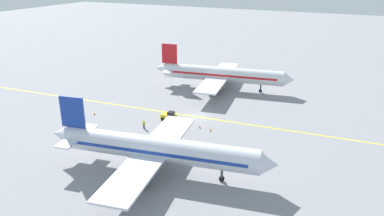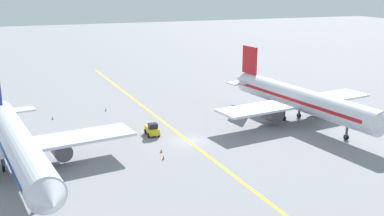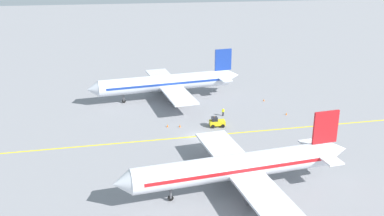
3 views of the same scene
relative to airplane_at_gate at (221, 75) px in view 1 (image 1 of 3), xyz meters
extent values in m
plane|color=gray|center=(19.72, 2.60, -3.71)|extent=(400.00, 400.00, 0.00)
cube|color=yellow|center=(19.72, 2.60, -3.71)|extent=(7.97, 119.79, 0.01)
cylinder|color=silver|center=(-0.06, 0.44, 0.09)|extent=(7.98, 30.20, 3.60)
cone|color=silver|center=(-2.45, 16.46, 0.09)|extent=(3.74, 2.88, 3.42)
cone|color=silver|center=(2.37, -15.88, 0.39)|extent=(3.47, 3.42, 3.06)
cube|color=red|center=(-0.06, 0.44, 0.24)|extent=(7.58, 27.24, 0.50)
cube|color=silver|center=(0.08, -0.55, -0.63)|extent=(28.46, 9.27, 0.36)
cylinder|color=#4C4C51|center=(-4.86, -1.29, -1.88)|extent=(2.65, 3.49, 2.20)
cylinder|color=#4C4C51|center=(5.03, 0.18, -1.88)|extent=(2.65, 3.49, 2.20)
cube|color=red|center=(2.00, -13.41, 4.39)|extent=(0.95, 4.01, 5.00)
cube|color=silver|center=(1.92, -12.92, 0.49)|extent=(9.26, 3.70, 0.24)
cylinder|color=#4C4C51|center=(-1.48, 9.93, -2.31)|extent=(0.36, 0.36, 2.00)
cylinder|color=black|center=(-1.48, 9.93, -3.31)|extent=(0.39, 0.83, 0.80)
cylinder|color=#4C4C51|center=(-1.35, -1.78, -2.31)|extent=(0.36, 0.36, 2.00)
cylinder|color=black|center=(-1.35, -1.78, -3.31)|extent=(0.39, 0.83, 0.80)
cylinder|color=#4C4C51|center=(1.81, -1.31, -2.31)|extent=(0.36, 0.36, 2.00)
cylinder|color=black|center=(1.81, -1.31, -3.31)|extent=(0.39, 0.83, 0.80)
cylinder|color=silver|center=(42.05, 6.52, 0.09)|extent=(8.30, 30.19, 3.60)
cone|color=silver|center=(39.49, 22.52, 0.09)|extent=(3.76, 2.91, 3.42)
cone|color=silver|center=(44.66, -9.77, 0.39)|extent=(3.50, 3.45, 3.06)
cube|color=#193899|center=(42.05, 6.52, 0.24)|extent=(7.86, 27.24, 0.50)
cube|color=silver|center=(42.21, 5.53, -0.63)|extent=(28.47, 9.56, 0.36)
cylinder|color=#4C4C51|center=(37.27, 4.74, -1.88)|extent=(2.68, 3.51, 2.20)
cylinder|color=#4C4C51|center=(47.14, 6.33, -1.88)|extent=(2.68, 3.51, 2.20)
cube|color=#193899|center=(44.26, -7.30, 4.39)|extent=(0.99, 4.01, 5.00)
cube|color=silver|center=(44.18, -6.81, 0.49)|extent=(9.27, 3.79, 0.24)
cylinder|color=#4C4C51|center=(40.53, 16.00, -2.31)|extent=(0.36, 0.36, 2.00)
cylinder|color=black|center=(40.53, 16.00, -3.31)|extent=(0.40, 0.83, 0.80)
cylinder|color=#4C4C51|center=(40.78, 4.29, -2.31)|extent=(0.36, 0.36, 2.00)
cylinder|color=black|center=(40.78, 4.29, -3.31)|extent=(0.40, 0.83, 0.80)
cylinder|color=#4C4C51|center=(43.94, 4.80, -2.31)|extent=(0.36, 0.36, 2.00)
cylinder|color=black|center=(43.94, 4.80, -3.31)|extent=(0.40, 0.83, 0.80)
cube|color=gold|center=(23.86, -1.85, -2.91)|extent=(1.53, 3.02, 0.90)
cube|color=black|center=(23.87, -1.30, -2.11)|extent=(1.29, 1.11, 0.70)
sphere|color=orange|center=(23.87, -1.30, -1.68)|extent=(0.16, 0.16, 0.16)
cylinder|color=black|center=(23.12, -0.86, -3.36)|extent=(0.26, 0.70, 0.70)
cylinder|color=black|center=(24.62, -0.88, -3.36)|extent=(0.26, 0.70, 0.70)
cylinder|color=black|center=(23.10, -2.81, -3.36)|extent=(0.26, 0.70, 0.70)
cylinder|color=black|center=(24.60, -2.83, -3.36)|extent=(0.26, 0.70, 0.70)
cylinder|color=#23232D|center=(29.35, -4.11, -3.28)|extent=(0.16, 0.16, 0.85)
cylinder|color=#23232D|center=(29.39, -4.30, -3.28)|extent=(0.16, 0.16, 0.85)
cube|color=#CCD819|center=(29.37, -4.21, -2.56)|extent=(0.29, 0.40, 0.60)
cylinder|color=#CCD819|center=(29.32, -3.97, -2.56)|extent=(0.10, 0.10, 0.55)
cylinder|color=#CCD819|center=(29.42, -4.44, -2.56)|extent=(0.10, 0.10, 0.55)
sphere|color=beige|center=(29.37, -4.21, -2.14)|extent=(0.22, 0.22, 0.22)
cone|color=orange|center=(37.02, -15.30, -3.43)|extent=(0.32, 0.32, 0.55)
cone|color=orange|center=(24.64, 5.38, -3.43)|extent=(0.32, 0.32, 0.55)
cone|color=orange|center=(25.07, 7.76, -3.43)|extent=(0.32, 0.32, 0.55)
cone|color=orange|center=(27.91, -17.31, -3.43)|extent=(0.32, 0.32, 0.55)
camera|label=1|loc=(84.57, 32.18, 25.36)|focal=35.00mm
camera|label=2|loc=(40.37, 58.78, 17.77)|focal=42.00mm
camera|label=3|loc=(-55.15, 15.05, 29.61)|focal=42.00mm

